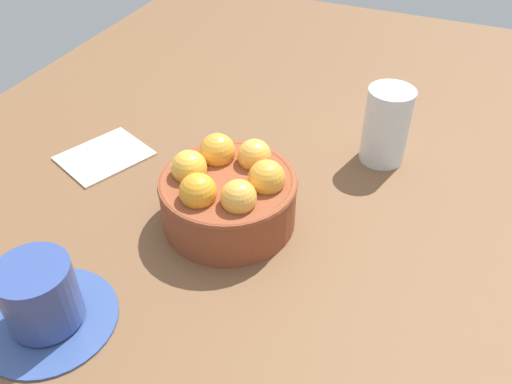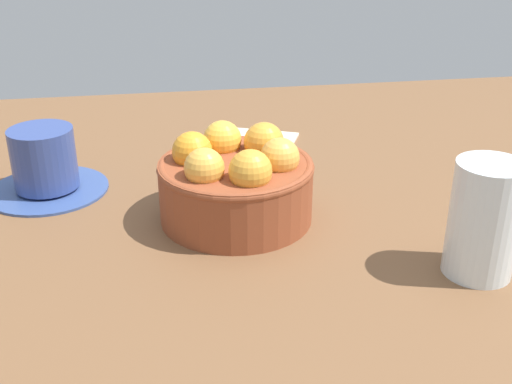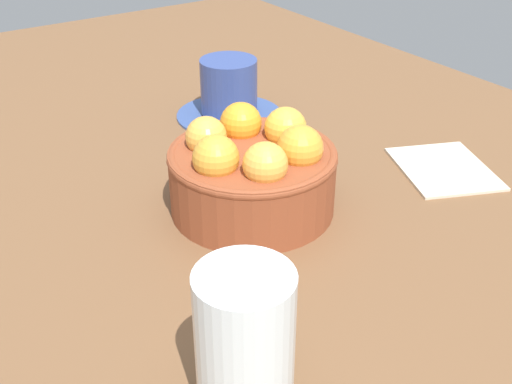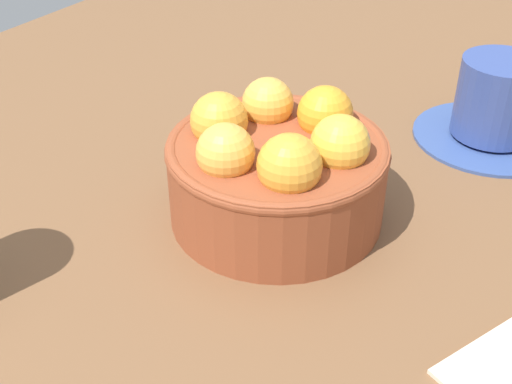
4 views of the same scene
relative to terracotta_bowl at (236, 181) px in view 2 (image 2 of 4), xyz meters
The scene contains 5 objects.
ground_plane 5.76cm from the terracotta_bowl, 52.76° to the left, with size 150.31×96.05×3.12cm, color brown.
terracotta_bowl is the anchor object (origin of this frame).
coffee_cup 22.78cm from the terracotta_bowl, 26.29° to the right, with size 13.54×13.54×7.47cm.
water_glass 24.32cm from the terracotta_bowl, 145.04° to the left, with size 6.14×6.14×10.57cm, color silver.
folded_napkin 22.55cm from the terracotta_bowl, 103.19° to the right, with size 11.28×9.30×0.60cm, color beige.
Camera 2 is at (7.57, 59.34, 31.13)cm, focal length 44.94 mm.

